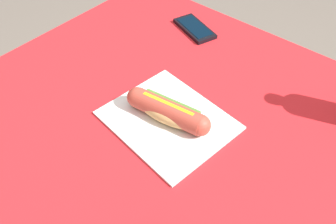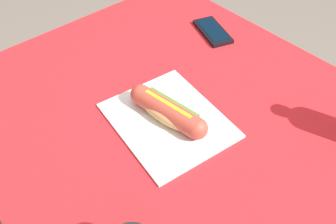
# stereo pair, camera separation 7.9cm
# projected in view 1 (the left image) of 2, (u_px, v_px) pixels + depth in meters

# --- Properties ---
(dining_table) EXTENTS (1.16, 0.85, 0.74)m
(dining_table) POSITION_uv_depth(u_px,v_px,m) (202.00, 164.00, 0.90)
(dining_table) COLOR brown
(dining_table) RESTS_ON ground
(paper_wrapper) EXTENTS (0.29, 0.26, 0.01)m
(paper_wrapper) POSITION_uv_depth(u_px,v_px,m) (168.00, 120.00, 0.81)
(paper_wrapper) COLOR silver
(paper_wrapper) RESTS_ON dining_table
(hot_dog) EXTENTS (0.21, 0.08, 0.05)m
(hot_dog) POSITION_uv_depth(u_px,v_px,m) (168.00, 111.00, 0.79)
(hot_dog) COLOR tan
(hot_dog) RESTS_ON paper_wrapper
(cell_phone) EXTENTS (0.15, 0.11, 0.01)m
(cell_phone) POSITION_uv_depth(u_px,v_px,m) (195.00, 28.00, 1.06)
(cell_phone) COLOR black
(cell_phone) RESTS_ON dining_table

